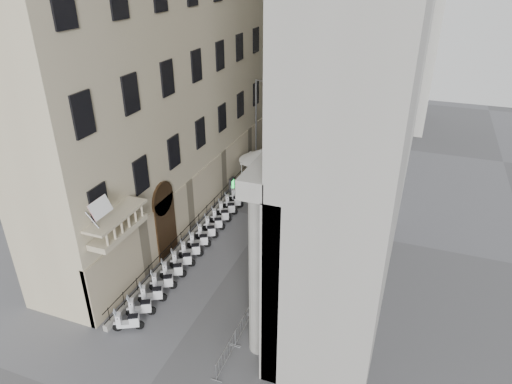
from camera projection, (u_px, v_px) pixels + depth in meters
iron_fence at (212, 215)px, 37.32m from camera, size 0.30×28.00×1.40m
blue_awning at (334, 190)px, 41.37m from camera, size 1.60×3.00×3.00m
flag at (121, 321)px, 26.39m from camera, size 1.00×1.40×8.20m
scooter_0 at (130, 330)px, 25.81m from camera, size 1.50×1.15×1.50m
scooter_1 at (142, 315)px, 26.85m from camera, size 1.50×1.15×1.50m
scooter_2 at (153, 302)px, 27.90m from camera, size 1.50×1.15×1.50m
scooter_3 at (164, 289)px, 28.95m from camera, size 1.50×1.15×1.50m
scooter_4 at (174, 278)px, 30.00m from camera, size 1.50×1.15×1.50m
scooter_5 at (183, 267)px, 31.05m from camera, size 1.50×1.15×1.50m
scooter_6 at (192, 257)px, 32.09m from camera, size 1.50×1.15×1.50m
scooter_7 at (200, 247)px, 33.14m from camera, size 1.50×1.15×1.50m
scooter_8 at (207, 238)px, 34.19m from camera, size 1.50×1.15×1.50m
scooter_9 at (214, 230)px, 35.24m from camera, size 1.50×1.15×1.50m
scooter_10 at (221, 222)px, 36.29m from camera, size 1.50×1.15×1.50m
scooter_11 at (227, 215)px, 37.33m from camera, size 1.50×1.15×1.50m
scooter_12 at (233, 208)px, 38.38m from camera, size 1.50×1.15×1.50m
scooter_13 at (239, 201)px, 39.43m from camera, size 1.50×1.15×1.50m
barrier_0 at (226, 363)px, 23.67m from camera, size 0.60×2.40×1.10m
barrier_1 at (244, 330)px, 25.76m from camera, size 0.60×2.40×1.10m
barrier_2 at (259, 302)px, 27.84m from camera, size 0.60×2.40×1.10m
barrier_3 at (272, 278)px, 29.93m from camera, size 0.60×2.40×1.10m
barrier_4 at (284, 258)px, 32.01m from camera, size 0.60×2.40×1.10m
barrier_5 at (294, 239)px, 34.09m from camera, size 0.60×2.40×1.10m
barrier_6 at (302, 223)px, 36.18m from camera, size 0.60×2.40×1.10m
barrier_7 at (310, 209)px, 38.26m from camera, size 0.60×2.40×1.10m
barrier_8 at (317, 196)px, 40.34m from camera, size 0.60×2.40×1.10m
security_tent at (262, 155)px, 41.50m from camera, size 4.05×4.05×3.29m
street_lamp at (259, 118)px, 42.96m from camera, size 2.75×1.22×8.90m
info_kiosk at (232, 187)px, 40.15m from camera, size 0.28×0.77×1.60m
pedestrian_a at (298, 185)px, 40.30m from camera, size 0.69×0.50×1.74m
pedestrian_b at (294, 176)px, 42.08m from camera, size 0.91×0.77×1.64m
pedestrian_c at (307, 138)px, 50.94m from camera, size 0.96×0.95×1.67m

